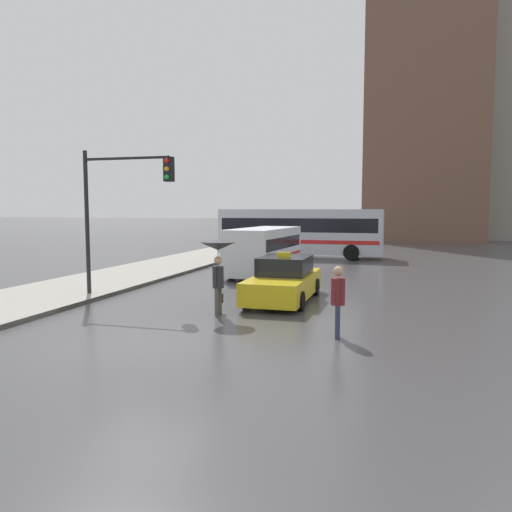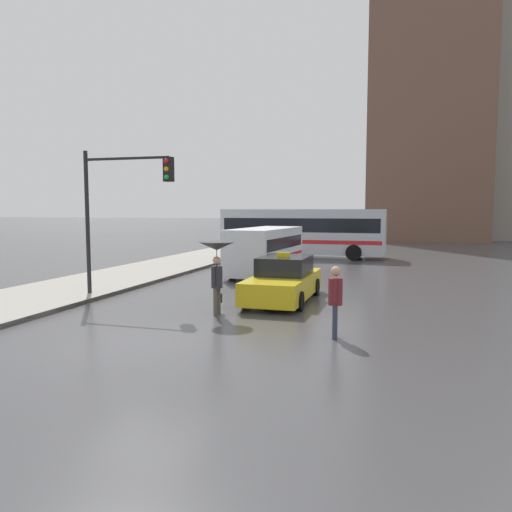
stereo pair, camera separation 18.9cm
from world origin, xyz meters
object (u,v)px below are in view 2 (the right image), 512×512
pedestrian_man (335,295)px  traffic_light (122,196)px  city_bus (303,231)px  taxi (284,281)px  pedestrian_with_umbrella (217,256)px  ambulance_van (265,249)px

pedestrian_man → traffic_light: 8.67m
city_bus → pedestrian_man: size_ratio=5.95×
taxi → pedestrian_with_umbrella: size_ratio=2.18×
ambulance_van → traffic_light: (-2.94, -7.59, 2.32)m
taxi → traffic_light: 6.19m
ambulance_van → pedestrian_with_umbrella: size_ratio=2.75×
taxi → pedestrian_man: size_ratio=2.69×
city_bus → traffic_light: traffic_light is taller
taxi → ambulance_van: 6.78m
taxi → pedestrian_with_umbrella: (-1.33, -2.78, 1.05)m
taxi → pedestrian_man: pedestrian_man is taller
city_bus → traffic_light: (-2.95, -16.54, 1.83)m
ambulance_van → pedestrian_man: bearing=117.6°
taxi → ambulance_van: ambulance_van is taller
ambulance_van → traffic_light: bearing=72.7°
city_bus → traffic_light: bearing=169.8°
taxi → traffic_light: bearing=13.4°
taxi → city_bus: size_ratio=0.45×
ambulance_van → pedestrian_man: 11.76m
pedestrian_with_umbrella → traffic_light: (-4.01, 1.52, 1.82)m
pedestrian_man → traffic_light: (-7.67, 3.18, 2.50)m
city_bus → pedestrian_with_umbrella: (1.06, -18.05, 0.02)m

